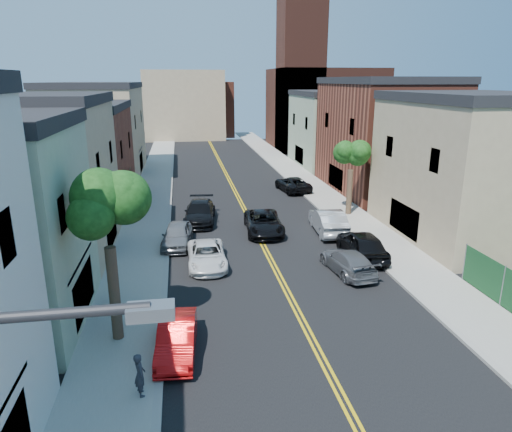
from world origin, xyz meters
name	(u,v)px	position (x,y,z in m)	size (l,w,h in m)	color
sidewalk_left	(152,193)	(-7.90, 40.00, 0.07)	(3.20, 100.00, 0.15)	gray
sidewalk_right	(313,187)	(7.90, 40.00, 0.07)	(3.20, 100.00, 0.15)	gray
curb_left	(171,192)	(-6.15, 40.00, 0.07)	(0.30, 100.00, 0.15)	gray
curb_right	(296,187)	(6.15, 40.00, 0.07)	(0.30, 100.00, 0.15)	gray
bldg_left_tan_near	(28,183)	(-14.00, 25.00, 4.50)	(9.00, 10.00, 9.00)	#998466
bldg_left_brick	(70,160)	(-14.00, 36.00, 4.00)	(9.00, 12.00, 8.00)	brown
bldg_left_tan_far	(97,133)	(-14.00, 50.00, 4.75)	(9.00, 16.00, 9.50)	#998466
bldg_right_tan	(471,171)	(14.00, 24.00, 4.50)	(9.00, 12.00, 9.00)	#998466
bldg_right_brick	(383,138)	(14.00, 38.00, 5.00)	(9.00, 14.00, 10.00)	brown
bldg_right_palegrn	(335,131)	(14.00, 52.00, 4.25)	(9.00, 12.00, 8.50)	gray
church	(319,101)	(16.33, 67.07, 7.24)	(16.20, 14.20, 22.60)	#4C2319
backdrop_left	(184,105)	(-4.00, 82.00, 6.00)	(14.00, 8.00, 12.00)	#998466
backdrop_center	(206,109)	(0.00, 86.00, 5.00)	(10.00, 8.00, 10.00)	brown
tree_left_mid	(105,185)	(-7.88, 14.01, 6.58)	(5.20, 5.20, 9.29)	#3D2E1E
tree_right_far	(353,143)	(7.92, 30.01, 5.76)	(4.40, 4.40, 8.03)	#3D2E1E
red_sedan	(177,338)	(-5.50, 12.67, 0.67)	(1.42, 4.08, 1.34)	red
white_pickup	(207,255)	(-3.80, 21.43, 0.65)	(2.15, 4.66, 1.29)	silver
grey_car_left	(177,235)	(-5.50, 25.04, 0.75)	(1.76, 4.38, 1.49)	slate
black_car_left	(200,212)	(-3.80, 30.04, 0.78)	(2.19, 5.39, 1.56)	black
grey_car_right	(348,262)	(3.87, 19.17, 0.65)	(1.83, 4.50, 1.31)	#505357
black_car_right	(362,244)	(5.50, 21.19, 0.84)	(1.99, 4.96, 1.69)	black
silver_car_right	(328,221)	(4.96, 26.11, 0.85)	(1.81, 5.19, 1.71)	#A7AAAF
dark_car_right_far	(293,184)	(5.50, 38.80, 0.70)	(2.33, 5.06, 1.41)	black
black_suv_lane	(264,223)	(0.50, 26.83, 0.74)	(2.45, 5.32, 1.48)	black
pedestrian_left	(140,375)	(-6.70, 10.16, 0.92)	(0.56, 0.37, 1.54)	#292A32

